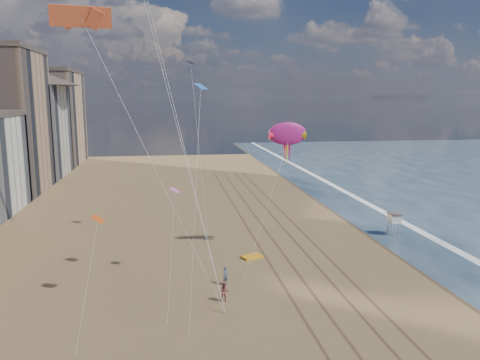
% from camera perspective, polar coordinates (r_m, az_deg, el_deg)
% --- Properties ---
extents(wet_sand, '(260.00, 260.00, 0.00)m').
position_cam_1_polar(wet_sand, '(76.93, 15.81, -4.73)').
color(wet_sand, '#42301E').
rests_on(wet_sand, ground).
extents(foam, '(260.00, 260.00, 0.00)m').
position_cam_1_polar(foam, '(78.74, 18.60, -4.54)').
color(foam, white).
rests_on(foam, ground).
extents(tracks, '(7.68, 120.00, 0.01)m').
position_cam_1_polar(tracks, '(62.47, 5.69, -7.81)').
color(tracks, brown).
rests_on(tracks, ground).
extents(lifeguard_stand, '(1.73, 1.73, 3.13)m').
position_cam_1_polar(lifeguard_stand, '(69.13, 18.30, -4.45)').
color(lifeguard_stand, silver).
rests_on(lifeguard_stand, ground).
extents(grounded_kite, '(2.77, 2.30, 0.27)m').
position_cam_1_polar(grounded_kite, '(57.19, 1.46, -9.32)').
color(grounded_kite, '#F7A314').
rests_on(grounded_kite, ground).
extents(show_kite, '(5.64, 4.79, 18.02)m').
position_cam_1_polar(show_kite, '(57.00, 5.80, 5.60)').
color(show_kite, '#AC1A75').
rests_on(show_kite, ground).
extents(kite_flyer_a, '(0.85, 0.82, 1.96)m').
position_cam_1_polar(kite_flyer_a, '(49.16, -1.77, -11.57)').
color(kite_flyer_a, '#515B69').
rests_on(kite_flyer_a, ground).
extents(kite_flyer_b, '(1.01, 0.82, 1.92)m').
position_cam_1_polar(kite_flyer_b, '(45.34, -1.90, -13.52)').
color(kite_flyer_b, brown).
rests_on(kite_flyer_b, ground).
extents(small_kites, '(11.53, 19.25, 16.16)m').
position_cam_1_polar(small_kites, '(49.97, -8.57, 6.28)').
color(small_kites, '#C74312').
rests_on(small_kites, ground).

